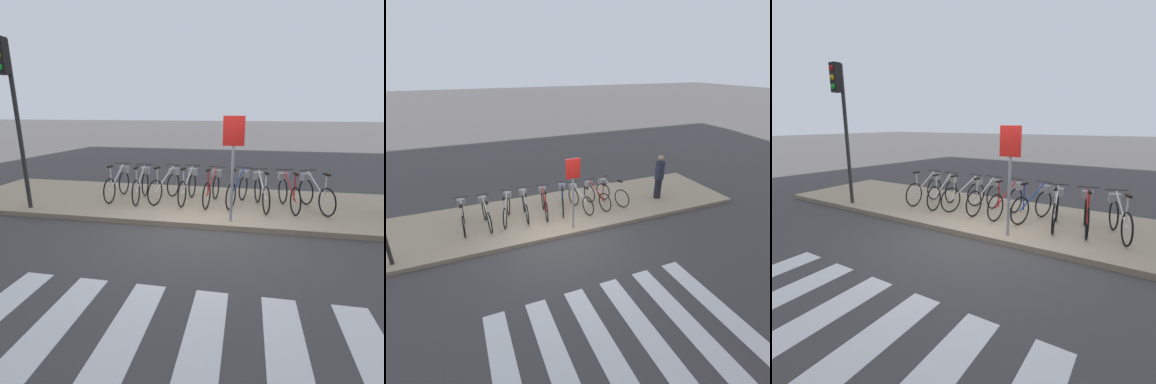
# 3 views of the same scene
# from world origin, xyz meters

# --- Properties ---
(ground_plane) EXTENTS (120.00, 120.00, 0.00)m
(ground_plane) POSITION_xyz_m (0.00, 0.00, 0.00)
(ground_plane) COLOR #423F3F
(sidewalk) EXTENTS (13.77, 3.18, 0.12)m
(sidewalk) POSITION_xyz_m (0.00, 1.59, 0.06)
(sidewalk) COLOR tan
(sidewalk) RESTS_ON ground_plane
(parked_bicycle_0) EXTENTS (0.46, 1.57, 0.97)m
(parked_bicycle_0) POSITION_xyz_m (-2.59, 1.57, 0.55)
(parked_bicycle_0) COLOR black
(parked_bicycle_0) RESTS_ON sidewalk
(parked_bicycle_1) EXTENTS (0.46, 1.57, 0.97)m
(parked_bicycle_1) POSITION_xyz_m (-1.90, 1.52, 0.55)
(parked_bicycle_1) COLOR black
(parked_bicycle_1) RESTS_ON sidewalk
(parked_bicycle_2) EXTENTS (0.60, 1.52, 0.97)m
(parked_bicycle_2) POSITION_xyz_m (-1.24, 1.60, 0.55)
(parked_bicycle_2) COLOR black
(parked_bicycle_2) RESTS_ON sidewalk
(parked_bicycle_3) EXTENTS (0.46, 1.57, 0.97)m
(parked_bicycle_3) POSITION_xyz_m (-0.64, 1.62, 0.55)
(parked_bicycle_3) COLOR black
(parked_bicycle_3) RESTS_ON sidewalk
(parked_bicycle_4) EXTENTS (0.46, 1.56, 0.97)m
(parked_bicycle_4) POSITION_xyz_m (0.01, 1.57, 0.55)
(parked_bicycle_4) COLOR black
(parked_bicycle_4) RESTS_ON sidewalk
(parked_bicycle_5) EXTENTS (0.62, 1.51, 0.97)m
(parked_bicycle_5) POSITION_xyz_m (0.68, 1.61, 0.55)
(parked_bicycle_5) COLOR black
(parked_bicycle_5) RESTS_ON sidewalk
(parked_bicycle_6) EXTENTS (0.47, 1.55, 0.97)m
(parked_bicycle_6) POSITION_xyz_m (1.23, 1.44, 0.55)
(parked_bicycle_6) COLOR black
(parked_bicycle_6) RESTS_ON sidewalk
(parked_bicycle_7) EXTENTS (0.50, 1.55, 0.97)m
(parked_bicycle_7) POSITION_xyz_m (1.87, 1.47, 0.55)
(parked_bicycle_7) COLOR black
(parked_bicycle_7) RESTS_ON sidewalk
(parked_bicycle_8) EXTENTS (0.66, 1.49, 0.97)m
(parked_bicycle_8) POSITION_xyz_m (2.50, 1.51, 0.55)
(parked_bicycle_8) COLOR black
(parked_bicycle_8) RESTS_ON sidewalk
(traffic_light) EXTENTS (0.24, 0.40, 3.84)m
(traffic_light) POSITION_xyz_m (-4.42, 0.24, 2.86)
(traffic_light) COLOR #2D2D2D
(traffic_light) RESTS_ON sidewalk
(sign_post) EXTENTS (0.44, 0.07, 2.24)m
(sign_post) POSITION_xyz_m (0.56, 0.29, 1.65)
(sign_post) COLOR #99999E
(sign_post) RESTS_ON sidewalk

